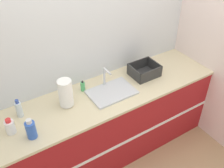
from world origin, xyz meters
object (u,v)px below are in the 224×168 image
at_px(dish_rack, 144,71).
at_px(soap_dispenser, 83,86).
at_px(sink, 111,91).
at_px(bottle_white_spray, 10,127).
at_px(bottle_blue, 31,129).
at_px(bottle_clear, 19,109).
at_px(paper_towel_roll, 66,93).

bearing_deg(dish_rack, soap_dispenser, 170.66).
distance_m(dish_rack, soap_dispenser, 0.72).
relative_size(sink, dish_rack, 1.57).
relative_size(bottle_white_spray, soap_dispenser, 1.31).
height_order(bottle_blue, bottle_clear, bottle_blue).
bearing_deg(bottle_white_spray, bottle_clear, 51.28).
distance_m(dish_rack, bottle_clear, 1.39).
xyz_separation_m(bottle_blue, bottle_clear, (-0.01, 0.31, -0.00)).
height_order(dish_rack, bottle_white_spray, bottle_white_spray).
height_order(sink, dish_rack, sink).
bearing_deg(dish_rack, bottle_white_spray, -177.17).
bearing_deg(paper_towel_roll, soap_dispenser, 27.06).
height_order(dish_rack, bottle_clear, bottle_clear).
relative_size(bottle_white_spray, bottle_clear, 0.80).
height_order(sink, bottle_white_spray, sink).
distance_m(sink, bottle_blue, 0.90).
bearing_deg(bottle_blue, soap_dispenser, 27.28).
xyz_separation_m(sink, bottle_white_spray, (-1.02, -0.00, 0.05)).
distance_m(paper_towel_roll, bottle_clear, 0.44).
height_order(bottle_clear, soap_dispenser, bottle_clear).
bearing_deg(bottle_clear, sink, -10.02).
relative_size(bottle_blue, bottle_clear, 1.04).
xyz_separation_m(sink, bottle_blue, (-0.89, -0.15, 0.07)).
bearing_deg(soap_dispenser, bottle_clear, -177.22).
height_order(sink, bottle_blue, sink).
xyz_separation_m(dish_rack, bottle_blue, (-1.37, -0.22, 0.04)).
distance_m(dish_rack, bottle_white_spray, 1.51).
xyz_separation_m(sink, bottle_clear, (-0.90, 0.16, 0.07)).
bearing_deg(dish_rack, paper_towel_roll, -179.76).
bearing_deg(bottle_clear, paper_towel_roll, -11.75).
relative_size(sink, paper_towel_roll, 1.64).
bearing_deg(bottle_blue, dish_rack, 9.17).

